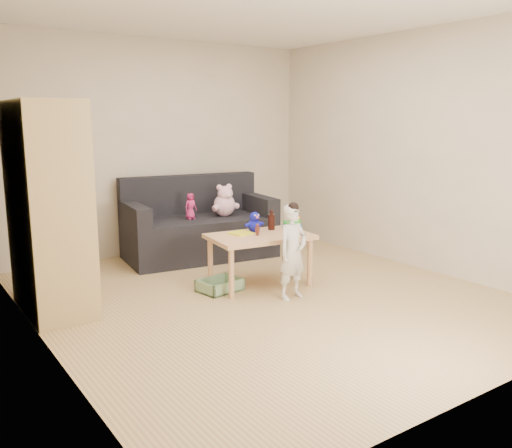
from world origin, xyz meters
TOP-DOWN VIEW (x-y plane):
  - room at (0.00, 0.00)m, footprint 4.50×4.50m
  - wardrobe at (-1.74, 0.76)m, footprint 0.50×1.00m
  - sofa at (0.20, 1.66)m, footprint 1.83×1.08m
  - play_table at (0.15, 0.33)m, footprint 1.06×0.74m
  - storage_bin at (-0.28, 0.39)m, footprint 0.44×0.36m
  - toddler at (0.17, -0.18)m, footprint 0.34×0.25m
  - pink_bear at (0.50, 1.58)m, footprint 0.31×0.27m
  - doll at (0.06, 1.62)m, footprint 0.16×0.12m
  - ring_stacker at (0.54, 0.31)m, footprint 0.21×0.21m
  - brown_bottle at (0.39, 0.46)m, footprint 0.07×0.07m
  - blue_plush at (0.18, 0.47)m, footprint 0.20×0.17m
  - wooden_figure at (0.10, 0.30)m, footprint 0.05×0.04m
  - yellow_book at (0.01, 0.46)m, footprint 0.22×0.22m

SIDE VIEW (x-z plane):
  - storage_bin at x=-0.28m, z-range 0.00..0.12m
  - sofa at x=0.20m, z-range 0.00..0.49m
  - play_table at x=0.15m, z-range 0.00..0.52m
  - toddler at x=0.17m, z-range 0.00..0.86m
  - yellow_book at x=0.01m, z-range 0.52..0.53m
  - wooden_figure at x=0.10m, z-range 0.52..0.64m
  - brown_bottle at x=0.39m, z-range 0.50..0.71m
  - ring_stacker at x=0.54m, z-range 0.50..0.73m
  - blue_plush at x=0.18m, z-range 0.52..0.73m
  - doll at x=0.06m, z-range 0.49..0.79m
  - pink_bear at x=0.50m, z-range 0.49..0.81m
  - wardrobe at x=-1.74m, z-range 0.00..1.80m
  - room at x=0.00m, z-range -0.95..3.55m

